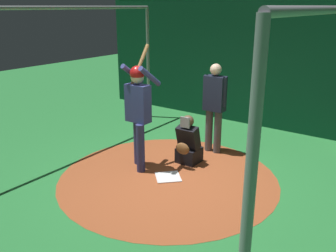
{
  "coord_description": "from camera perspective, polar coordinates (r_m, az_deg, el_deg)",
  "views": [
    {
      "loc": [
        4.62,
        3.33,
        2.85
      ],
      "look_at": [
        0.0,
        0.0,
        0.95
      ],
      "focal_mm": 38.56,
      "sensor_mm": 36.0,
      "label": 1
    }
  ],
  "objects": [
    {
      "name": "back_wall",
      "position": [
        9.07,
        14.24,
        10.82
      ],
      "size": [
        0.23,
        9.11,
        3.44
      ],
      "color": "#0C3D26",
      "rests_on": "ground"
    },
    {
      "name": "cage_frame",
      "position": [
        5.76,
        0.0,
        9.98
      ],
      "size": [
        5.42,
        5.2,
        2.85
      ],
      "color": "gray",
      "rests_on": "ground"
    },
    {
      "name": "dirt_circle",
      "position": [
        6.37,
        0.0,
        -8.11
      ],
      "size": [
        3.79,
        3.79,
        0.01
      ],
      "primitive_type": "cylinder",
      "color": "#9E4C28",
      "rests_on": "ground"
    },
    {
      "name": "batter",
      "position": [
        6.38,
        -4.71,
        3.05
      ],
      "size": [
        0.68,
        0.49,
        2.21
      ],
      "color": "navy",
      "rests_on": "ground"
    },
    {
      "name": "umpire",
      "position": [
        7.2,
        7.35,
        3.57
      ],
      "size": [
        0.23,
        0.49,
        1.8
      ],
      "color": "#4C4C51",
      "rests_on": "ground"
    },
    {
      "name": "baseball_1",
      "position": [
        7.07,
        -4.55,
        -5.01
      ],
      "size": [
        0.07,
        0.07,
        0.07
      ],
      "primitive_type": "sphere",
      "color": "white",
      "rests_on": "dirt_circle"
    },
    {
      "name": "home_plate",
      "position": [
        6.36,
        0.0,
        -8.04
      ],
      "size": [
        0.59,
        0.59,
        0.01
      ],
      "primitive_type": "cube",
      "rotation": [
        0.0,
        0.0,
        0.79
      ],
      "color": "white",
      "rests_on": "dirt_circle"
    },
    {
      "name": "ground_plane",
      "position": [
        6.37,
        0.0,
        -8.14
      ],
      "size": [
        25.11,
        25.11,
        0.0
      ],
      "primitive_type": "plane",
      "color": "#287A38"
    },
    {
      "name": "baseball_0",
      "position": [
        7.28,
        4.58,
        -4.29
      ],
      "size": [
        0.07,
        0.07,
        0.07
      ],
      "primitive_type": "sphere",
      "color": "white",
      "rests_on": "dirt_circle"
    },
    {
      "name": "catcher",
      "position": [
        6.8,
        3.21,
        -2.95
      ],
      "size": [
        0.58,
        0.4,
        0.95
      ],
      "color": "black",
      "rests_on": "ground"
    }
  ]
}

